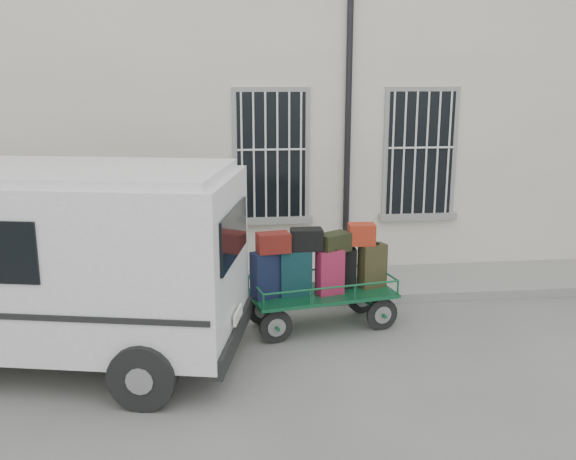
# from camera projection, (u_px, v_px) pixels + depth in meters

# --- Properties ---
(ground) EXTENTS (80.00, 80.00, 0.00)m
(ground) POSITION_uv_depth(u_px,v_px,m) (320.00, 341.00, 8.98)
(ground) COLOR #63625E
(ground) RESTS_ON ground
(building) EXTENTS (24.00, 5.15, 6.00)m
(building) POSITION_uv_depth(u_px,v_px,m) (279.00, 106.00, 13.58)
(building) COLOR beige
(building) RESTS_ON ground
(sidewalk) EXTENTS (24.00, 1.70, 0.15)m
(sidewalk) POSITION_uv_depth(u_px,v_px,m) (299.00, 286.00, 11.09)
(sidewalk) COLOR gray
(sidewalk) RESTS_ON ground
(luggage_cart) EXTENTS (2.51, 1.32, 1.51)m
(luggage_cart) POSITION_uv_depth(u_px,v_px,m) (319.00, 273.00, 9.30)
(luggage_cart) COLOR black
(luggage_cart) RESTS_ON ground
(van) EXTENTS (5.39, 3.16, 2.56)m
(van) POSITION_uv_depth(u_px,v_px,m) (38.00, 253.00, 8.01)
(van) COLOR silver
(van) RESTS_ON ground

